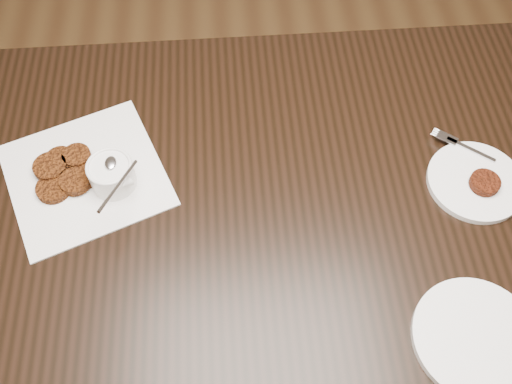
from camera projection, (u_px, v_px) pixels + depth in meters
table at (292, 285)px, 1.36m from camera, size 1.41×0.90×0.75m
napkin at (86, 175)px, 1.07m from camera, size 0.36×0.36×0.00m
sauce_ramekin at (108, 165)px, 1.01m from camera, size 0.15×0.15×0.12m
patty_cluster at (67, 170)px, 1.06m from camera, size 0.28×0.28×0.02m
plate_with_patty at (476, 180)px, 1.05m from camera, size 0.25×0.25×0.03m
plate_empty at (476, 338)px, 0.90m from camera, size 0.23×0.23×0.01m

